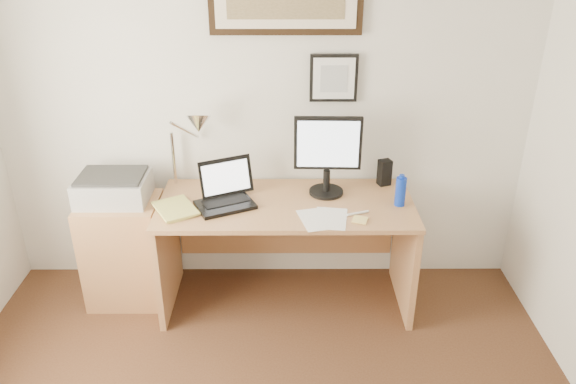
{
  "coord_description": "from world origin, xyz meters",
  "views": [
    {
      "loc": [
        0.15,
        -1.49,
        2.37
      ],
      "look_at": [
        0.16,
        1.43,
        0.92
      ],
      "focal_mm": 35.0,
      "sensor_mm": 36.0,
      "label": 1
    }
  ],
  "objects_px": {
    "book": "(159,213)",
    "printer": "(113,188)",
    "water_bottle": "(400,192)",
    "laptop": "(226,195)",
    "side_cabinet": "(125,251)",
    "desk": "(286,228)",
    "lcd_monitor": "(328,152)"
  },
  "relations": [
    {
      "from": "laptop",
      "to": "lcd_monitor",
      "type": "relative_size",
      "value": 0.81
    },
    {
      "from": "laptop",
      "to": "printer",
      "type": "relative_size",
      "value": 0.96
    },
    {
      "from": "book",
      "to": "lcd_monitor",
      "type": "xyz_separation_m",
      "value": [
        1.03,
        0.28,
        0.28
      ]
    },
    {
      "from": "laptop",
      "to": "desk",
      "type": "bearing_deg",
      "value": 13.13
    },
    {
      "from": "book",
      "to": "printer",
      "type": "xyz_separation_m",
      "value": [
        -0.33,
        0.24,
        0.06
      ]
    },
    {
      "from": "side_cabinet",
      "to": "desk",
      "type": "xyz_separation_m",
      "value": [
        1.07,
        0.04,
        0.15
      ]
    },
    {
      "from": "side_cabinet",
      "to": "printer",
      "type": "xyz_separation_m",
      "value": [
        -0.03,
        0.03,
        0.45
      ]
    },
    {
      "from": "side_cabinet",
      "to": "water_bottle",
      "type": "xyz_separation_m",
      "value": [
        1.77,
        -0.08,
        0.48
      ]
    },
    {
      "from": "side_cabinet",
      "to": "laptop",
      "type": "xyz_separation_m",
      "value": [
        0.69,
        -0.05,
        0.44
      ]
    },
    {
      "from": "printer",
      "to": "laptop",
      "type": "bearing_deg",
      "value": -6.52
    },
    {
      "from": "water_bottle",
      "to": "printer",
      "type": "distance_m",
      "value": 1.8
    },
    {
      "from": "desk",
      "to": "water_bottle",
      "type": "bearing_deg",
      "value": -9.61
    },
    {
      "from": "book",
      "to": "printer",
      "type": "bearing_deg",
      "value": 144.49
    },
    {
      "from": "water_bottle",
      "to": "printer",
      "type": "height_order",
      "value": "water_bottle"
    },
    {
      "from": "desk",
      "to": "lcd_monitor",
      "type": "relative_size",
      "value": 3.08
    },
    {
      "from": "laptop",
      "to": "water_bottle",
      "type": "bearing_deg",
      "value": -1.66
    },
    {
      "from": "water_bottle",
      "to": "book",
      "type": "xyz_separation_m",
      "value": [
        -1.47,
        -0.12,
        -0.08
      ]
    },
    {
      "from": "lcd_monitor",
      "to": "side_cabinet",
      "type": "bearing_deg",
      "value": -176.84
    },
    {
      "from": "lcd_monitor",
      "to": "printer",
      "type": "distance_m",
      "value": 1.37
    },
    {
      "from": "desk",
      "to": "printer",
      "type": "xyz_separation_m",
      "value": [
        -1.1,
        -0.01,
        0.3
      ]
    },
    {
      "from": "printer",
      "to": "lcd_monitor",
      "type": "bearing_deg",
      "value": 1.85
    },
    {
      "from": "side_cabinet",
      "to": "water_bottle",
      "type": "height_order",
      "value": "water_bottle"
    },
    {
      "from": "side_cabinet",
      "to": "laptop",
      "type": "distance_m",
      "value": 0.82
    },
    {
      "from": "desk",
      "to": "printer",
      "type": "relative_size",
      "value": 3.64
    },
    {
      "from": "side_cabinet",
      "to": "desk",
      "type": "height_order",
      "value": "desk"
    },
    {
      "from": "desk",
      "to": "laptop",
      "type": "height_order",
      "value": "laptop"
    },
    {
      "from": "water_bottle",
      "to": "desk",
      "type": "relative_size",
      "value": 0.12
    },
    {
      "from": "water_bottle",
      "to": "lcd_monitor",
      "type": "height_order",
      "value": "lcd_monitor"
    },
    {
      "from": "lcd_monitor",
      "to": "laptop",
      "type": "bearing_deg",
      "value": -168.8
    },
    {
      "from": "desk",
      "to": "lcd_monitor",
      "type": "distance_m",
      "value": 0.59
    },
    {
      "from": "water_bottle",
      "to": "laptop",
      "type": "height_order",
      "value": "laptop"
    },
    {
      "from": "desk",
      "to": "lcd_monitor",
      "type": "height_order",
      "value": "lcd_monitor"
    }
  ]
}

